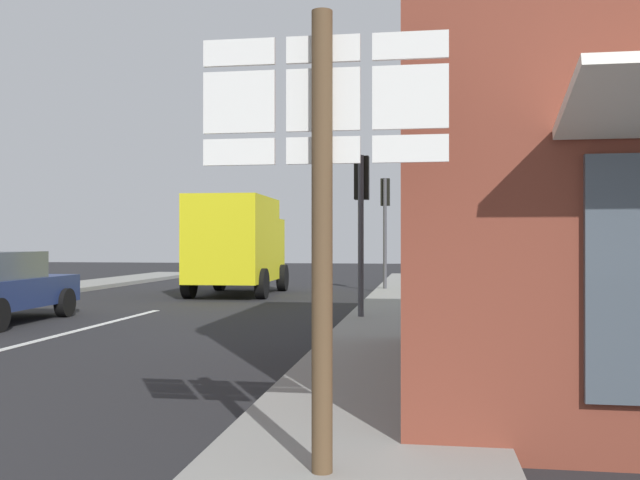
{
  "coord_description": "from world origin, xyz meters",
  "views": [
    {
      "loc": [
        6.45,
        -4.18,
        1.66
      ],
      "look_at": [
        4.12,
        11.27,
        1.71
      ],
      "focal_mm": 39.24,
      "sensor_mm": 36.0,
      "label": 1
    }
  ],
  "objects_px": {
    "delivery_truck": "(237,243)",
    "route_sign_post": "(323,191)",
    "traffic_light_near_right": "(361,199)",
    "traffic_light_far_right": "(385,208)"
  },
  "relations": [
    {
      "from": "delivery_truck",
      "to": "traffic_light_near_right",
      "type": "xyz_separation_m",
      "value": [
        4.55,
        -6.93,
        0.91
      ]
    },
    {
      "from": "delivery_truck",
      "to": "traffic_light_near_right",
      "type": "bearing_deg",
      "value": -56.71
    },
    {
      "from": "route_sign_post",
      "to": "traffic_light_near_right",
      "type": "bearing_deg",
      "value": 93.65
    },
    {
      "from": "delivery_truck",
      "to": "route_sign_post",
      "type": "bearing_deg",
      "value": -72.85
    },
    {
      "from": "traffic_light_far_right",
      "to": "traffic_light_near_right",
      "type": "relative_size",
      "value": 1.09
    },
    {
      "from": "route_sign_post",
      "to": "traffic_light_near_right",
      "type": "xyz_separation_m",
      "value": [
        -0.63,
        9.84,
        0.55
      ]
    },
    {
      "from": "route_sign_post",
      "to": "traffic_light_far_right",
      "type": "bearing_deg",
      "value": 91.94
    },
    {
      "from": "route_sign_post",
      "to": "traffic_light_far_right",
      "type": "distance_m",
      "value": 18.59
    },
    {
      "from": "delivery_truck",
      "to": "traffic_light_near_right",
      "type": "height_order",
      "value": "traffic_light_near_right"
    },
    {
      "from": "delivery_truck",
      "to": "traffic_light_near_right",
      "type": "relative_size",
      "value": 1.46
    }
  ]
}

